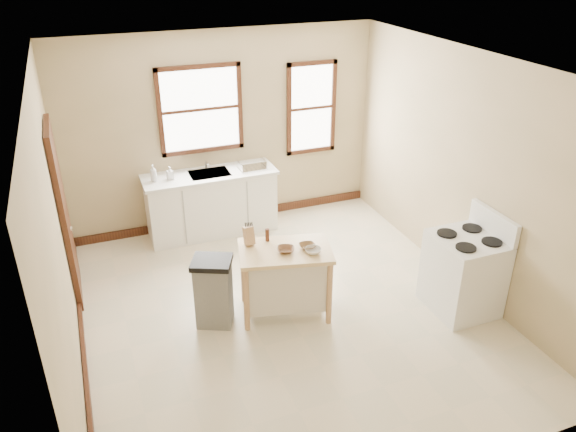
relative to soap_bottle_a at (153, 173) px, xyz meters
The scene contains 23 objects.
floor 2.65m from the soap_bottle_a, 64.16° to the right, with size 5.00×5.00×0.00m, color beige.
ceiling 3.01m from the soap_bottle_a, 64.16° to the right, with size 5.00×5.00×0.00m, color white.
wall_back 1.16m from the soap_bottle_a, 16.25° to the left, with size 4.50×0.04×2.80m, color tan.
wall_left 2.52m from the soap_bottle_a, 118.49° to the right, with size 0.04×5.00×2.80m, color tan.
wall_right 3.99m from the soap_bottle_a, 33.49° to the right, with size 0.04×5.00×2.80m, color tan.
window_main 1.08m from the soap_bottle_a, 20.81° to the left, with size 1.17×0.06×1.22m, color #35190E, non-canonical shape.
window_side 2.49m from the soap_bottle_a, ahead, with size 0.77×0.06×1.37m, color #35190E, non-canonical shape.
door_left 1.45m from the soap_bottle_a, 142.22° to the right, with size 0.06×0.90×2.10m, color #35190E.
baseboard_back 1.47m from the soap_bottle_a, 14.74° to the left, with size 4.50×0.04×0.12m, color #35190E.
baseboard_left 2.66m from the soap_bottle_a, 117.88° to the right, with size 0.04×5.00×0.12m, color #35190E.
sink_counter 0.96m from the soap_bottle_a, ahead, with size 1.86×0.62×0.92m, color white, non-canonical shape.
faucet 0.78m from the soap_bottle_a, 13.96° to the left, with size 0.03×0.03×0.22m, color silver.
soap_bottle_a is the anchor object (origin of this frame).
soap_bottle_b 0.22m from the soap_bottle_a, ahead, with size 0.08×0.08×0.18m, color #B2B2B2.
dish_rack 1.37m from the soap_bottle_a, ahead, with size 0.38×0.28×0.09m, color silver, non-canonical shape.
kitchen_island 2.50m from the soap_bottle_a, 64.32° to the right, with size 1.01×0.64×0.82m, color tan, non-canonical shape.
knife_block 2.06m from the soap_bottle_a, 69.54° to the right, with size 0.10×0.10×0.20m, color tan, non-canonical shape.
pepper_grinder 2.15m from the soap_bottle_a, 64.23° to the right, with size 0.04×0.04×0.15m, color #482213.
bowl_a 2.47m from the soap_bottle_a, 64.98° to the right, with size 0.19×0.19×0.05m, color brown.
bowl_b 2.59m from the soap_bottle_a, 60.09° to the right, with size 0.18×0.18×0.04m, color brown.
bowl_c 2.71m from the soap_bottle_a, 61.10° to the right, with size 0.18×0.18×0.06m, color silver.
trash_bin 2.20m from the soap_bottle_a, 83.15° to the right, with size 0.42×0.35×0.81m, color slate, non-canonical shape.
gas_stove 4.13m from the soap_bottle_a, 43.76° to the right, with size 0.74×0.75×1.19m, color white, non-canonical shape.
Camera 1 is at (-1.89, -4.94, 3.91)m, focal length 35.00 mm.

